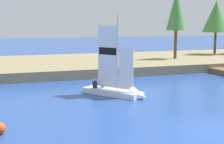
{
  "coord_description": "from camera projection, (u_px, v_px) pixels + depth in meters",
  "views": [
    {
      "loc": [
        -9.85,
        -12.99,
        4.99
      ],
      "look_at": [
        -0.93,
        12.07,
        1.2
      ],
      "focal_mm": 56.21,
      "sensor_mm": 36.0,
      "label": 1
    }
  ],
  "objects": [
    {
      "name": "ground_plane",
      "position": [
        219.0,
        132.0,
        16.09
      ],
      "size": [
        200.0,
        200.0,
        0.0
      ],
      "primitive_type": "plane",
      "color": "#234793"
    },
    {
      "name": "shore_bank",
      "position": [
        83.0,
        64.0,
        38.54
      ],
      "size": [
        80.0,
        15.69,
        0.86
      ],
      "primitive_type": "cube",
      "color": "#897A56",
      "rests_on": "ground"
    },
    {
      "name": "shoreline_tree_midleft",
      "position": [
        176.0,
        11.0,
        39.35
      ],
      "size": [
        2.25,
        2.25,
        7.74
      ],
      "color": "brown",
      "rests_on": "shore_bank"
    },
    {
      "name": "shoreline_tree_centre",
      "position": [
        216.0,
        16.0,
        45.0
      ],
      "size": [
        3.44,
        3.44,
        6.89
      ],
      "color": "brown",
      "rests_on": "shore_bank"
    },
    {
      "name": "sailboat",
      "position": [
        122.0,
        90.0,
        23.7
      ],
      "size": [
        3.73,
        4.85,
        5.87
      ],
      "rotation": [
        0.0,
        0.0,
        -0.99
      ],
      "color": "white",
      "rests_on": "ground"
    },
    {
      "name": "channel_buoy",
      "position": [
        0.0,
        128.0,
        15.71
      ],
      "size": [
        0.53,
        0.53,
        0.53
      ],
      "primitive_type": "sphere",
      "color": "#E54C19",
      "rests_on": "ground"
    }
  ]
}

